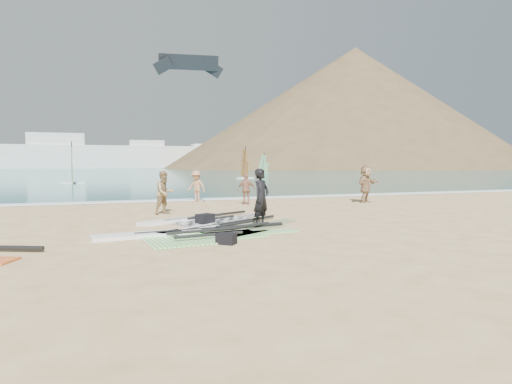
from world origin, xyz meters
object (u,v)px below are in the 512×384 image
object	(u,v)px
gear_bag_far	(226,239)
beachgoer_back	(246,189)
rig_grey	(196,221)
rig_green	(184,236)
beachgoer_mid	(196,186)
beachgoer_right	(366,184)
gear_bag_near	(205,219)
beachgoer_left	(165,193)
person_wetsuit	(261,198)
rig_orange	(224,229)

from	to	relation	value
gear_bag_far	beachgoer_back	bearing A→B (deg)	69.09
rig_grey	gear_bag_far	size ratio (longest dim) A/B	10.03
rig_green	beachgoer_mid	bearing A→B (deg)	69.49
beachgoer_mid	gear_bag_far	bearing A→B (deg)	-52.77
beachgoer_mid	beachgoer_right	world-z (taller)	beachgoer_right
gear_bag_near	beachgoer_left	world-z (taller)	beachgoer_left
gear_bag_far	beachgoer_mid	distance (m)	12.17
gear_bag_near	beachgoer_back	world-z (taller)	beachgoer_back
beachgoer_back	beachgoer_right	world-z (taller)	beachgoer_right
person_wetsuit	beachgoer_back	xyz separation A→B (m)	(1.85, 7.28, -0.19)
person_wetsuit	beachgoer_back	distance (m)	7.51
rig_grey	beachgoer_left	bearing A→B (deg)	77.10
rig_grey	person_wetsuit	world-z (taller)	person_wetsuit
rig_green	gear_bag_near	distance (m)	2.59
beachgoer_right	rig_grey	bearing A→B (deg)	174.99
rig_orange	beachgoer_back	xyz separation A→B (m)	(3.20, 7.56, 0.73)
beachgoer_back	beachgoer_right	xyz separation A→B (m)	(6.36, -1.06, 0.22)
gear_bag_near	beachgoer_left	bearing A→B (deg)	105.07
person_wetsuit	gear_bag_near	bearing A→B (deg)	107.59
rig_grey	gear_bag_far	distance (m)	4.40
gear_bag_far	rig_green	bearing A→B (deg)	122.22
rig_green	gear_bag_far	world-z (taller)	gear_bag_far
rig_grey	gear_bag_near	bearing A→B (deg)	-102.11
rig_green	gear_bag_far	xyz separation A→B (m)	(0.88, -1.40, 0.10)
rig_orange	beachgoer_left	world-z (taller)	beachgoer_left
gear_bag_near	rig_grey	bearing A→B (deg)	105.71
rig_green	gear_bag_far	bearing A→B (deg)	-64.97
gear_bag_near	gear_bag_far	xyz separation A→B (m)	(-0.25, -3.72, -0.03)
gear_bag_near	beachgoer_right	size ratio (longest dim) A/B	0.28
gear_bag_far	person_wetsuit	size ratio (longest dim) A/B	0.25
beachgoer_mid	beachgoer_right	xyz separation A→B (m)	(8.48, -3.27, 0.15)
rig_orange	rig_green	bearing A→B (deg)	179.36
rig_green	beachgoer_left	bearing A→B (deg)	80.74
rig_orange	beachgoer_back	distance (m)	8.24
gear_bag_near	beachgoer_mid	bearing A→B (deg)	80.58
rig_green	beachgoer_back	xyz separation A→B (m)	(4.64, 8.42, 0.73)
beachgoer_back	beachgoer_right	bearing A→B (deg)	177.66
beachgoer_back	rig_green	bearing A→B (deg)	68.26
rig_grey	rig_green	size ratio (longest dim) A/B	0.82
gear_bag_near	person_wetsuit	world-z (taller)	person_wetsuit
gear_bag_near	gear_bag_far	distance (m)	3.73
rig_orange	beachgoer_mid	xyz separation A→B (m)	(1.08, 9.77, 0.80)
rig_green	gear_bag_far	distance (m)	1.66
rig_green	person_wetsuit	world-z (taller)	person_wetsuit
rig_green	rig_orange	bearing A→B (deg)	23.55
rig_green	beachgoer_left	xyz separation A→B (m)	(0.21, 5.77, 0.85)
rig_orange	beachgoer_left	bearing A→B (deg)	72.71
rig_orange	gear_bag_far	size ratio (longest dim) A/B	10.58
person_wetsuit	beachgoer_back	size ratio (longest dim) A/B	1.24
beachgoer_left	beachgoer_mid	size ratio (longest dim) A/B	1.05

